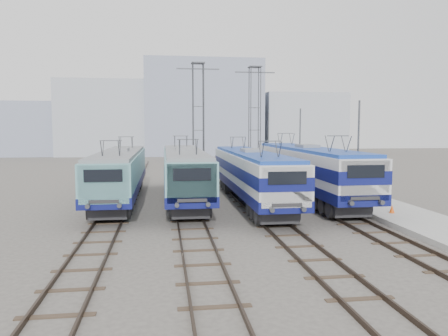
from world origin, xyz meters
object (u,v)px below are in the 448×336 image
at_px(locomotive_center_left, 184,170).
at_px(safety_cone, 392,209).
at_px(catenary_tower_west, 198,115).
at_px(locomotive_center_right, 251,172).
at_px(mast_front, 358,156).
at_px(locomotive_far_left, 120,171).
at_px(mast_rear, 268,143).
at_px(catenary_tower_east, 255,115).
at_px(mast_mid, 300,147).
at_px(locomotive_far_right, 308,167).

height_order(locomotive_center_left, safety_cone, locomotive_center_left).
distance_m(catenary_tower_west, safety_cone, 25.38).
height_order(locomotive_center_left, locomotive_center_right, locomotive_center_left).
distance_m(locomotive_center_right, mast_front, 7.05).
height_order(locomotive_far_left, mast_rear, mast_rear).
bearing_deg(catenary_tower_east, locomotive_far_left, -128.02).
xyz_separation_m(locomotive_far_left, locomotive_center_right, (9.00, -2.24, 0.06)).
distance_m(locomotive_center_right, mast_mid, 11.23).
distance_m(mast_front, mast_rear, 24.00).
bearing_deg(mast_front, locomotive_center_left, 156.15).
xyz_separation_m(mast_front, mast_mid, (0.00, 12.00, 0.00)).
xyz_separation_m(catenary_tower_east, mast_front, (2.10, -22.00, -3.14)).
distance_m(locomotive_far_left, catenary_tower_east, 21.96).
distance_m(mast_mid, safety_cone, 15.04).
bearing_deg(catenary_tower_east, safety_cone, -83.02).
height_order(locomotive_center_left, catenary_tower_west, catenary_tower_west).
xyz_separation_m(locomotive_far_right, catenary_tower_west, (-6.75, 15.70, 4.24)).
bearing_deg(catenary_tower_east, locomotive_center_left, -116.96).
relative_size(locomotive_far_right, catenary_tower_west, 1.57).
height_order(catenary_tower_east, mast_mid, catenary_tower_east).
bearing_deg(catenary_tower_west, locomotive_center_left, -98.42).
distance_m(locomotive_center_left, safety_cone, 14.07).
bearing_deg(mast_mid, catenary_tower_east, 101.86).
bearing_deg(mast_front, mast_rear, 90.00).
distance_m(locomotive_center_left, mast_front, 11.93).
xyz_separation_m(locomotive_center_left, locomotive_far_right, (9.00, -0.49, 0.15)).
distance_m(locomotive_far_left, catenary_tower_west, 16.99).
bearing_deg(catenary_tower_west, mast_front, -66.73).
bearing_deg(catenary_tower_west, catenary_tower_east, 17.10).
distance_m(locomotive_far_left, mast_rear, 24.42).
height_order(mast_mid, safety_cone, mast_mid).
bearing_deg(locomotive_far_right, locomotive_center_left, 176.85).
bearing_deg(safety_cone, locomotive_far_left, 154.47).
height_order(mast_front, mast_mid, same).
xyz_separation_m(locomotive_far_left, locomotive_center_left, (4.50, -0.25, 0.03)).
bearing_deg(locomotive_center_right, safety_cone, -37.27).
distance_m(catenary_tower_west, mast_rear, 9.99).
relative_size(mast_mid, mast_rear, 1.00).
bearing_deg(mast_mid, catenary_tower_west, 137.07).
distance_m(locomotive_center_left, catenary_tower_east, 19.80).
bearing_deg(locomotive_far_right, catenary_tower_west, 113.27).
xyz_separation_m(locomotive_center_left, mast_mid, (10.85, 7.20, 1.25)).
distance_m(mast_front, mast_mid, 12.00).
xyz_separation_m(locomotive_center_right, catenary_tower_west, (-2.25, 17.19, 4.37)).
distance_m(locomotive_far_left, locomotive_center_left, 4.51).
relative_size(locomotive_far_left, catenary_tower_west, 1.48).
height_order(locomotive_far_right, catenary_tower_east, catenary_tower_east).
distance_m(locomotive_center_right, mast_rear, 22.15).
bearing_deg(locomotive_center_right, locomotive_far_left, 166.04).
height_order(locomotive_center_left, mast_front, mast_front).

